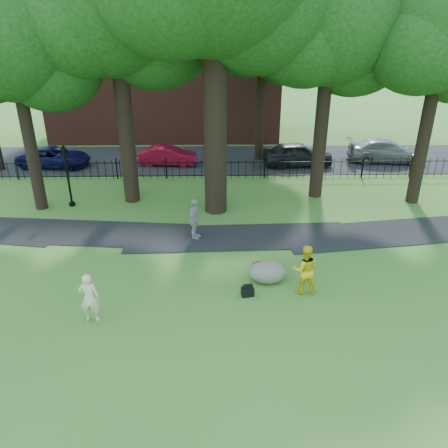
{
  "coord_description": "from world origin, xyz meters",
  "views": [
    {
      "loc": [
        -0.0,
        -13.51,
        8.8
      ],
      "look_at": [
        0.31,
        2.0,
        1.56
      ],
      "focal_mm": 35.0,
      "sensor_mm": 36.0,
      "label": 1
    }
  ],
  "objects_px": {
    "boulder": "(268,271)",
    "red_sedan": "(168,156)",
    "lamppost": "(68,177)",
    "woman": "(89,298)",
    "man": "(305,269)"
  },
  "relations": [
    {
      "from": "woman",
      "to": "boulder",
      "type": "relative_size",
      "value": 1.26
    },
    {
      "from": "boulder",
      "to": "red_sedan",
      "type": "xyz_separation_m",
      "value": [
        -5.07,
        14.51,
        0.23
      ]
    },
    {
      "from": "woman",
      "to": "lamppost",
      "type": "distance_m",
      "value": 10.38
    },
    {
      "from": "lamppost",
      "to": "red_sedan",
      "type": "relative_size",
      "value": 0.84
    },
    {
      "from": "boulder",
      "to": "lamppost",
      "type": "relative_size",
      "value": 0.42
    },
    {
      "from": "red_sedan",
      "to": "woman",
      "type": "bearing_deg",
      "value": -178.42
    },
    {
      "from": "woman",
      "to": "red_sedan",
      "type": "height_order",
      "value": "woman"
    },
    {
      "from": "boulder",
      "to": "red_sedan",
      "type": "height_order",
      "value": "red_sedan"
    },
    {
      "from": "man",
      "to": "red_sedan",
      "type": "relative_size",
      "value": 0.48
    },
    {
      "from": "boulder",
      "to": "red_sedan",
      "type": "distance_m",
      "value": 15.37
    },
    {
      "from": "red_sedan",
      "to": "lamppost",
      "type": "bearing_deg",
      "value": 152.77
    },
    {
      "from": "man",
      "to": "lamppost",
      "type": "height_order",
      "value": "lamppost"
    },
    {
      "from": "man",
      "to": "red_sedan",
      "type": "xyz_separation_m",
      "value": [
        -6.26,
        15.31,
        -0.29
      ]
    },
    {
      "from": "man",
      "to": "boulder",
      "type": "relative_size",
      "value": 1.35
    },
    {
      "from": "man",
      "to": "red_sedan",
      "type": "bearing_deg",
      "value": -69.18
    }
  ]
}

